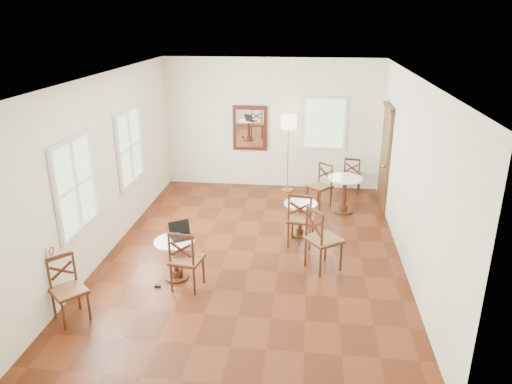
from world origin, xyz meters
TOP-DOWN VIEW (x-y plane):
  - ground at (0.00, 0.00)m, footprint 7.00×7.00m
  - room_shell at (-0.06, 0.27)m, footprint 5.02×7.02m
  - cafe_table_near at (-1.10, -1.03)m, footprint 0.62×0.62m
  - cafe_table_mid at (0.77, 0.77)m, footprint 0.61×0.61m
  - cafe_table_back at (1.64, 2.00)m, footprint 0.71×0.71m
  - chair_near_a at (-0.86, -1.28)m, footprint 0.51×0.51m
  - chair_near_b at (-2.23, -2.21)m, footprint 0.59×0.59m
  - chair_mid_a at (0.79, 0.38)m, footprint 0.53×0.53m
  - chair_mid_b at (1.15, -0.47)m, footprint 0.69×0.69m
  - chair_back_a at (1.89, 3.21)m, footprint 0.47×0.47m
  - chair_back_b at (1.15, 2.28)m, footprint 0.61×0.61m
  - floor_lamp at (0.41, 3.15)m, footprint 0.35×0.35m
  - laptop at (-1.03, -0.89)m, footprint 0.43×0.41m
  - mouse at (-0.99, -0.98)m, footprint 0.10×0.08m
  - navy_mug at (-1.06, -0.96)m, footprint 0.12×0.08m
  - water_glass at (-1.11, -1.01)m, footprint 0.05×0.05m
  - power_adapter at (-1.32, -1.32)m, footprint 0.09×0.05m

SIDE VIEW (x-z plane):
  - ground at x=0.00m, z-range 0.00..0.00m
  - power_adapter at x=-1.32m, z-range 0.00..0.03m
  - cafe_table_mid at x=0.77m, z-range 0.08..0.72m
  - cafe_table_near at x=-1.10m, z-range 0.08..0.73m
  - chair_back_a at x=1.89m, z-range 0.00..0.86m
  - chair_near_b at x=-2.23m, z-range 0.00..0.90m
  - cafe_table_back at x=1.64m, z-range 0.09..0.84m
  - chair_back_b at x=1.15m, z-range 0.00..0.94m
  - chair_near_a at x=-0.86m, z-range 0.00..0.96m
  - chair_mid_a at x=0.79m, z-range 0.00..1.01m
  - chair_mid_b at x=1.15m, z-range 0.00..1.07m
  - mouse at x=-0.99m, z-range 0.65..0.69m
  - water_glass at x=-1.11m, z-range 0.65..0.75m
  - navy_mug at x=-1.06m, z-range 0.65..0.75m
  - laptop at x=-1.03m, z-range 0.60..0.83m
  - floor_lamp at x=0.41m, z-range 0.62..2.41m
  - room_shell at x=-0.06m, z-range 0.38..3.39m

